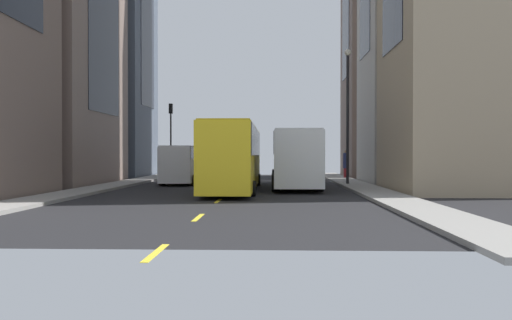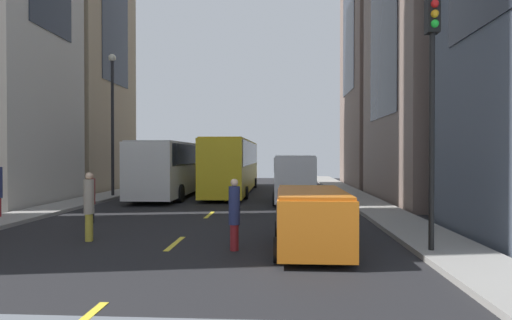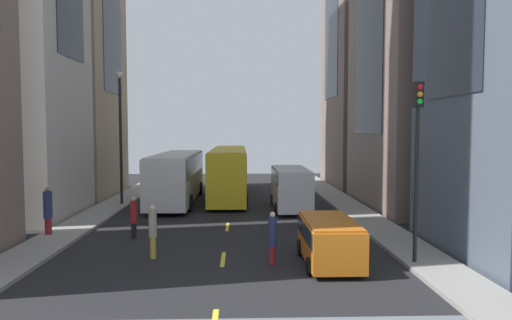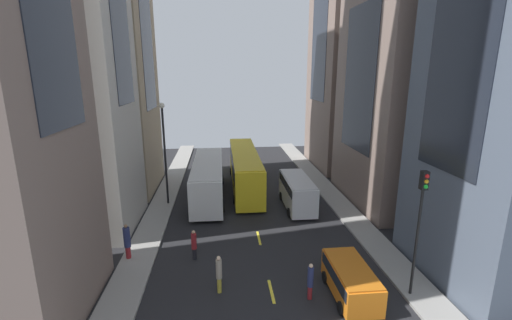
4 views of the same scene
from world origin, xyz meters
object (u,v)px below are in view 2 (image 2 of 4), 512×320
(delivery_van_white, at_px, (294,175))
(car_orange_0, at_px, (311,215))
(streetcar_yellow, at_px, (234,162))
(pedestrian_waiting_curb, at_px, (89,204))
(pedestrian_walking_far, at_px, (91,196))
(pedestrian_crossing_near, at_px, (234,212))
(city_bus_white, at_px, (174,164))
(traffic_light_near_corner, at_px, (432,77))

(delivery_van_white, distance_m, car_orange_0, 12.00)
(streetcar_yellow, xyz_separation_m, car_orange_0, (4.11, -17.80, -1.15))
(pedestrian_waiting_curb, xyz_separation_m, pedestrian_walking_far, (-1.51, 3.44, -0.10))
(pedestrian_crossing_near, bearing_deg, streetcar_yellow, 69.69)
(city_bus_white, distance_m, delivery_van_white, 8.16)
(pedestrian_crossing_near, xyz_separation_m, pedestrian_walking_far, (-6.04, 4.43, -0.03))
(traffic_light_near_corner, bearing_deg, pedestrian_crossing_near, 176.59)
(city_bus_white, distance_m, traffic_light_near_corner, 19.03)
(city_bus_white, xyz_separation_m, streetcar_yellow, (3.50, 2.60, 0.12))
(delivery_van_white, xyz_separation_m, car_orange_0, (0.12, -11.99, -0.54))
(car_orange_0, relative_size, traffic_light_near_corner, 0.63)
(pedestrian_waiting_curb, relative_size, pedestrian_crossing_near, 1.06)
(pedestrian_waiting_curb, bearing_deg, pedestrian_crossing_near, 122.52)
(streetcar_yellow, distance_m, pedestrian_waiting_curb, 17.05)
(city_bus_white, relative_size, pedestrian_crossing_near, 6.03)
(streetcar_yellow, distance_m, car_orange_0, 18.30)
(traffic_light_near_corner, bearing_deg, pedestrian_walking_far, 157.07)
(delivery_van_white, distance_m, traffic_light_near_corner, 13.10)
(city_bus_white, height_order, pedestrian_crossing_near, city_bus_white)
(pedestrian_crossing_near, bearing_deg, pedestrian_waiting_curb, 140.84)
(streetcar_yellow, xyz_separation_m, pedestrian_walking_far, (-4.02, -13.39, -1.12))
(pedestrian_crossing_near, height_order, pedestrian_walking_far, pedestrian_crossing_near)
(city_bus_white, height_order, pedestrian_waiting_curb, city_bus_white)
(pedestrian_walking_far, bearing_deg, pedestrian_waiting_curb, 46.32)
(streetcar_yellow, xyz_separation_m, delivery_van_white, (3.99, -5.81, -0.61))
(car_orange_0, height_order, pedestrian_crossing_near, pedestrian_crossing_near)
(delivery_van_white, bearing_deg, streetcar_yellow, 124.48)
(city_bus_white, distance_m, pedestrian_waiting_curb, 14.29)
(car_orange_0, bearing_deg, streetcar_yellow, 103.01)
(city_bus_white, bearing_deg, delivery_van_white, -23.16)
(pedestrian_crossing_near, relative_size, traffic_light_near_corner, 0.30)
(streetcar_yellow, xyz_separation_m, pedestrian_crossing_near, (2.02, -17.83, -1.08))
(pedestrian_waiting_curb, bearing_deg, city_bus_white, -131.09)
(pedestrian_waiting_curb, bearing_deg, delivery_van_white, -165.61)
(delivery_van_white, relative_size, pedestrian_waiting_curb, 2.89)
(pedestrian_crossing_near, height_order, traffic_light_near_corner, traffic_light_near_corner)
(streetcar_yellow, bearing_deg, delivery_van_white, -55.52)
(city_bus_white, bearing_deg, pedestrian_crossing_near, -70.05)
(car_orange_0, relative_size, pedestrian_walking_far, 2.16)
(delivery_van_white, xyz_separation_m, pedestrian_waiting_curb, (-6.50, -11.02, -0.40))
(delivery_van_white, distance_m, pedestrian_waiting_curb, 12.80)
(pedestrian_waiting_curb, relative_size, pedestrian_walking_far, 1.09)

